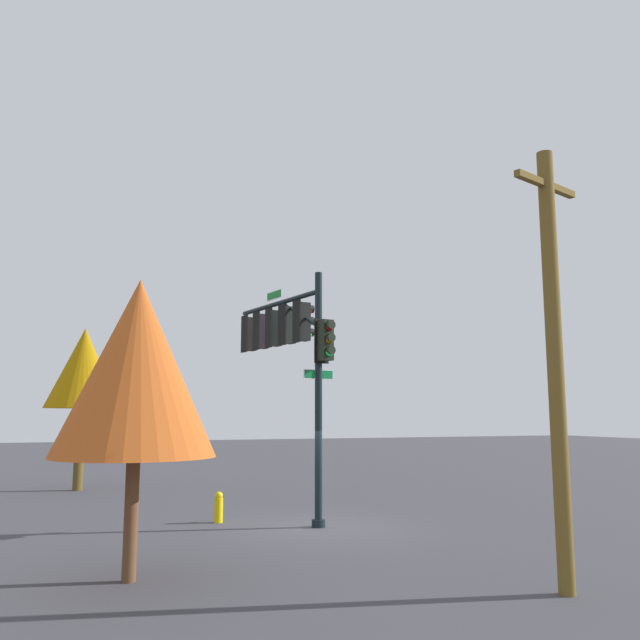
{
  "coord_description": "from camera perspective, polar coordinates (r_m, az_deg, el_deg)",
  "views": [
    {
      "loc": [
        -16.63,
        6.19,
        2.94
      ],
      "look_at": [
        -0.42,
        0.12,
        5.45
      ],
      "focal_mm": 36.58,
      "sensor_mm": 36.0,
      "label": 1
    }
  ],
  "objects": [
    {
      "name": "signal_pole_assembly",
      "position": [
        19.34,
        -2.74,
        -1.87
      ],
      "size": [
        5.33,
        1.58,
        6.85
      ],
      "color": "black",
      "rests_on": "ground_plane"
    },
    {
      "name": "fire_hydrant",
      "position": [
        18.84,
        -8.87,
        -15.88
      ],
      "size": [
        0.33,
        0.24,
        0.83
      ],
      "color": "yellow",
      "rests_on": "ground_plane"
    },
    {
      "name": "tree_mid",
      "position": [
        12.57,
        -15.71,
        -4.01
      ],
      "size": [
        2.97,
        2.97,
        5.47
      ],
      "color": "brown",
      "rests_on": "ground_plane"
    },
    {
      "name": "ground_plane",
      "position": [
        17.98,
        -0.14,
        -17.67
      ],
      "size": [
        120.0,
        120.0,
        0.0
      ],
      "primitive_type": "plane",
      "color": "#3D3C42"
    },
    {
      "name": "tree_near",
      "position": [
        27.84,
        -19.98,
        -4.06
      ],
      "size": [
        2.89,
        2.89,
        6.4
      ],
      "color": "brown",
      "rests_on": "ground_plane"
    },
    {
      "name": "utility_pole",
      "position": [
        11.98,
        19.85,
        -2.93
      ],
      "size": [
        0.7,
        1.74,
        7.63
      ],
      "color": "brown",
      "rests_on": "ground_plane"
    }
  ]
}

